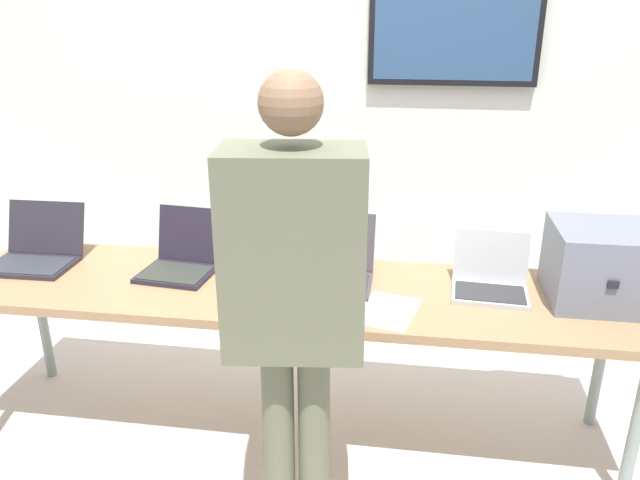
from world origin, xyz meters
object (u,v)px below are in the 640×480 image
object	(u,v)px
laptop_station_2	(329,267)
laptop_station_3	(490,279)
workbench	(293,296)
laptop_station_1	(182,258)
equipment_box	(599,264)
person	(294,287)
laptop_station_0	(37,251)

from	to	relation	value
laptop_station_2	laptop_station_3	world-z (taller)	laptop_station_2
workbench	laptop_station_3	distance (m)	0.84
workbench	laptop_station_1	bearing A→B (deg)	170.08
equipment_box	laptop_station_3	world-z (taller)	equipment_box
laptop_station_3	laptop_station_2	bearing A→B (deg)	178.47
laptop_station_2	laptop_station_3	distance (m)	0.69
person	equipment_box	bearing A→B (deg)	31.28
laptop_station_1	laptop_station_2	world-z (taller)	laptop_station_1
workbench	laptop_station_0	bearing A→B (deg)	176.20
workbench	laptop_station_3	world-z (taller)	laptop_station_3
person	laptop_station_1	bearing A→B (deg)	132.61
workbench	equipment_box	xyz separation A→B (m)	(1.25, 0.06, 0.20)
laptop_station_0	laptop_station_2	bearing A→B (deg)	0.52
laptop_station_0	laptop_station_1	xyz separation A→B (m)	(0.71, 0.01, 0.00)
laptop_station_1	person	bearing A→B (deg)	-47.39
equipment_box	person	size ratio (longest dim) A/B	0.23
laptop_station_3	person	world-z (taller)	person
laptop_station_0	laptop_station_3	xyz separation A→B (m)	(2.07, -0.01, -0.00)
workbench	person	bearing A→B (deg)	-78.39
workbench	laptop_station_3	size ratio (longest dim) A/B	9.09
laptop_station_3	laptop_station_0	bearing A→B (deg)	179.84
equipment_box	laptop_station_3	bearing A→B (deg)	177.64
equipment_box	laptop_station_1	xyz separation A→B (m)	(-1.78, 0.03, -0.10)
laptop_station_1	laptop_station_3	bearing A→B (deg)	-0.70
equipment_box	laptop_station_0	distance (m)	2.48
laptop_station_0	person	size ratio (longest dim) A/B	0.22
laptop_station_0	person	xyz separation A→B (m)	(1.36, -0.70, 0.24)
workbench	equipment_box	world-z (taller)	equipment_box
workbench	laptop_station_0	world-z (taller)	laptop_station_0
laptop_station_1	person	distance (m)	1.00
laptop_station_0	equipment_box	bearing A→B (deg)	-0.53
laptop_station_1	equipment_box	bearing A→B (deg)	-1.08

